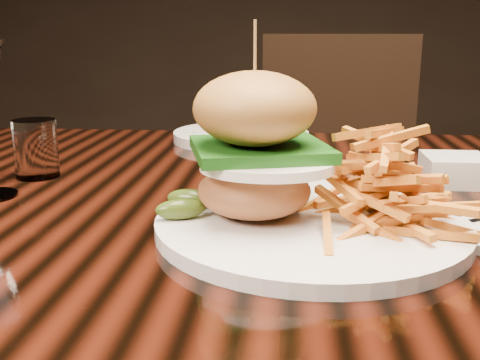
# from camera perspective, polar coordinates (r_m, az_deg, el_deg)

# --- Properties ---
(dining_table) EXTENTS (1.60, 0.90, 0.75)m
(dining_table) POSITION_cam_1_polar(r_m,az_deg,el_deg) (0.78, 5.17, -6.49)
(dining_table) COLOR black
(dining_table) RESTS_ON ground
(burger_plate) EXTENTS (0.33, 0.33, 0.22)m
(burger_plate) POSITION_cam_1_polar(r_m,az_deg,el_deg) (0.59, 7.17, 0.42)
(burger_plate) COLOR white
(burger_plate) RESTS_ON dining_table
(ramekin) EXTENTS (0.10, 0.10, 0.04)m
(ramekin) POSITION_cam_1_polar(r_m,az_deg,el_deg) (0.83, 20.98, 0.99)
(ramekin) COLOR white
(ramekin) RESTS_ON dining_table
(water_tumbler) EXTENTS (0.06, 0.06, 0.08)m
(water_tumbler) POSITION_cam_1_polar(r_m,az_deg,el_deg) (0.86, -20.03, 3.02)
(water_tumbler) COLOR white
(water_tumbler) RESTS_ON dining_table
(far_dish) EXTENTS (0.26, 0.26, 0.09)m
(far_dish) POSITION_cam_1_polar(r_m,az_deg,el_deg) (1.09, 0.10, 4.90)
(far_dish) COLOR white
(far_dish) RESTS_ON dining_table
(chair_far) EXTENTS (0.50, 0.50, 0.95)m
(chair_far) POSITION_cam_1_polar(r_m,az_deg,el_deg) (1.67, 9.57, 0.16)
(chair_far) COLOR black
(chair_far) RESTS_ON ground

